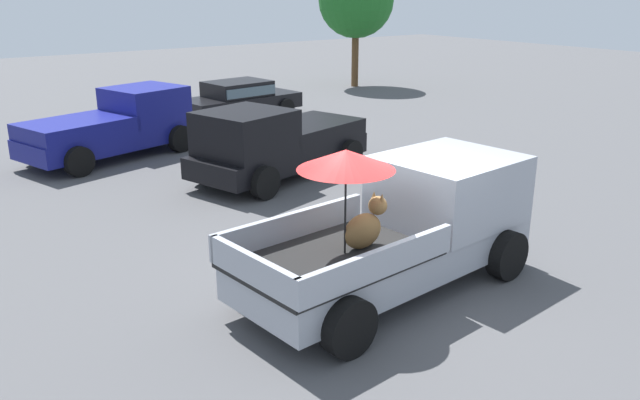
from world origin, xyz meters
The scene contains 6 objects.
ground_plane centered at (0.00, 0.00, 0.00)m, with size 80.00×80.00×0.00m, color #4C4C4F.
pickup_truck_main centered at (0.44, 0.04, 0.99)m, with size 5.20×2.62×2.40m.
pickup_truck_red centered at (-0.49, 10.60, 0.87)m, with size 5.11×3.15×1.80m.
pickup_truck_far centered at (1.89, 6.25, 0.87)m, with size 5.11×3.13×1.80m.
parked_sedan_near centered at (4.84, 13.33, 0.74)m, with size 4.47×2.35×1.33m.
tree_by_lot centered at (13.05, 17.03, 3.89)m, with size 3.42×3.42×5.62m.
Camera 1 is at (-6.19, -6.79, 4.50)m, focal length 36.29 mm.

